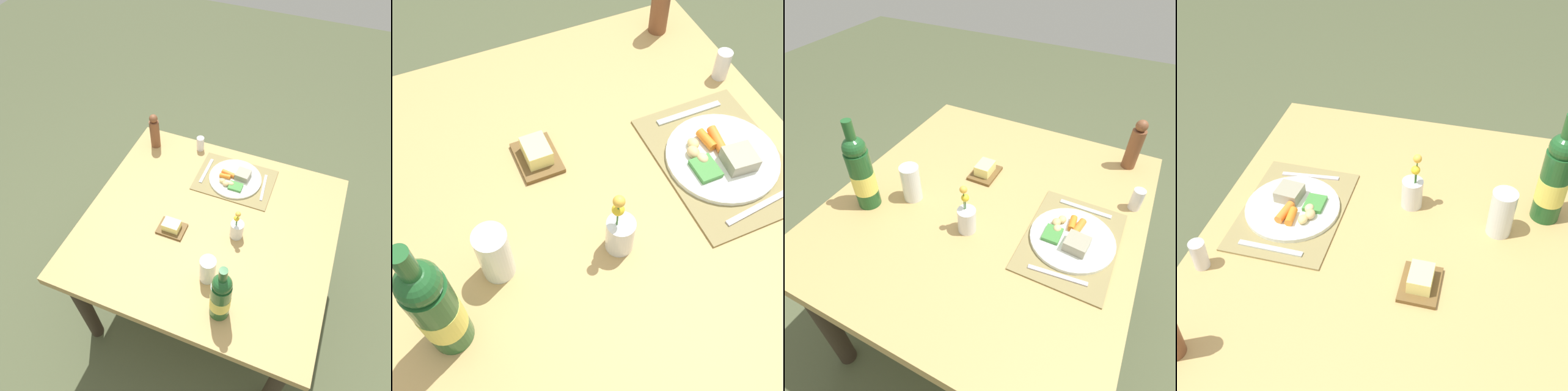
% 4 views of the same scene
% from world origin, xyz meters
% --- Properties ---
extents(ground_plane, '(8.00, 8.00, 0.00)m').
position_xyz_m(ground_plane, '(0.00, 0.00, 0.00)').
color(ground_plane, '#4B5336').
extents(dining_table, '(1.19, 1.09, 0.75)m').
position_xyz_m(dining_table, '(0.00, 0.00, 0.66)').
color(dining_table, tan).
rests_on(dining_table, ground_plane).
extents(placemat, '(0.40, 0.29, 0.01)m').
position_xyz_m(placemat, '(-0.03, -0.32, 0.76)').
color(placemat, olive).
rests_on(placemat, dining_table).
extents(dinner_plate, '(0.28, 0.28, 0.05)m').
position_xyz_m(dinner_plate, '(-0.03, -0.32, 0.77)').
color(dinner_plate, white).
rests_on(dinner_plate, placemat).
extents(fork, '(0.03, 0.18, 0.00)m').
position_xyz_m(fork, '(-0.19, -0.32, 0.76)').
color(fork, silver).
rests_on(fork, placemat).
extents(knife, '(0.02, 0.18, 0.00)m').
position_xyz_m(knife, '(0.13, -0.33, 0.76)').
color(knife, silver).
rests_on(knife, placemat).
extents(salt_shaker, '(0.04, 0.04, 0.08)m').
position_xyz_m(salt_shaker, '(0.23, -0.48, 0.80)').
color(salt_shaker, white).
rests_on(salt_shaker, dining_table).
extents(pepper_mill, '(0.05, 0.05, 0.22)m').
position_xyz_m(pepper_mill, '(0.48, -0.42, 0.86)').
color(pepper_mill, brown).
rests_on(pepper_mill, dining_table).
extents(water_tumbler, '(0.07, 0.07, 0.14)m').
position_xyz_m(water_tumbler, '(-0.09, 0.27, 0.82)').
color(water_tumbler, silver).
rests_on(water_tumbler, dining_table).
extents(flower_vase, '(0.06, 0.06, 0.19)m').
position_xyz_m(flower_vase, '(-0.14, 0.01, 0.81)').
color(flower_vase, silver).
rests_on(flower_vase, dining_table).
extents(butter_dish, '(0.13, 0.10, 0.05)m').
position_xyz_m(butter_dish, '(0.15, 0.09, 0.77)').
color(butter_dish, brown).
rests_on(butter_dish, dining_table).
extents(wine_bottle, '(0.08, 0.08, 0.34)m').
position_xyz_m(wine_bottle, '(-0.19, 0.39, 0.89)').
color(wine_bottle, '#1E5325').
rests_on(wine_bottle, dining_table).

